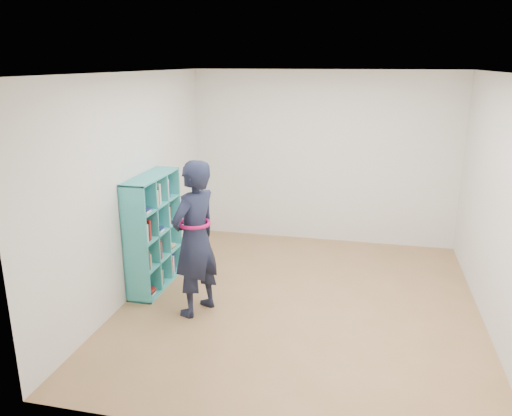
# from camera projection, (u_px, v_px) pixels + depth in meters

# --- Properties ---
(floor) EXTENTS (4.50, 4.50, 0.00)m
(floor) POSITION_uv_depth(u_px,v_px,m) (300.00, 303.00, 5.81)
(floor) COLOR olive
(floor) RESTS_ON ground
(ceiling) EXTENTS (4.50, 4.50, 0.00)m
(ceiling) POSITION_uv_depth(u_px,v_px,m) (307.00, 73.00, 5.08)
(ceiling) COLOR white
(ceiling) RESTS_ON wall_back
(wall_left) EXTENTS (0.02, 4.50, 2.60)m
(wall_left) POSITION_uv_depth(u_px,v_px,m) (134.00, 186.00, 5.87)
(wall_left) COLOR silver
(wall_left) RESTS_ON floor
(wall_right) EXTENTS (0.02, 4.50, 2.60)m
(wall_right) POSITION_uv_depth(u_px,v_px,m) (500.00, 207.00, 5.02)
(wall_right) COLOR silver
(wall_right) RESTS_ON floor
(wall_back) EXTENTS (4.00, 0.02, 2.60)m
(wall_back) POSITION_uv_depth(u_px,v_px,m) (323.00, 158.00, 7.55)
(wall_back) COLOR silver
(wall_back) RESTS_ON floor
(wall_front) EXTENTS (4.00, 0.02, 2.60)m
(wall_front) POSITION_uv_depth(u_px,v_px,m) (258.00, 280.00, 3.34)
(wall_front) COLOR silver
(wall_front) RESTS_ON floor
(bookshelf) EXTENTS (0.31, 1.06, 1.41)m
(bookshelf) POSITION_uv_depth(u_px,v_px,m) (152.00, 233.00, 6.11)
(bookshelf) COLOR teal
(bookshelf) RESTS_ON floor
(person) EXTENTS (0.63, 0.74, 1.73)m
(person) POSITION_uv_depth(u_px,v_px,m) (195.00, 239.00, 5.38)
(person) COLOR black
(person) RESTS_ON floor
(smartphone) EXTENTS (0.04, 0.08, 0.12)m
(smartphone) POSITION_uv_depth(u_px,v_px,m) (190.00, 224.00, 5.52)
(smartphone) COLOR silver
(smartphone) RESTS_ON person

